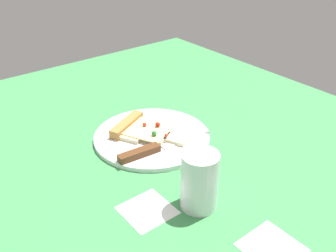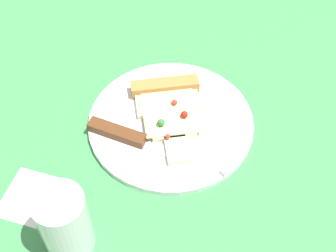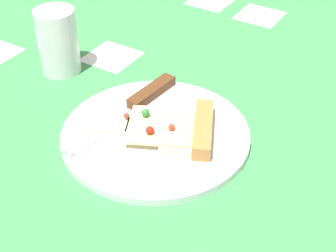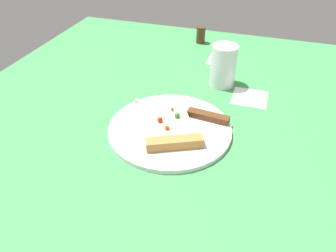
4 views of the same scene
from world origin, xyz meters
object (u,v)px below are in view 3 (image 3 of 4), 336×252
object	(u,v)px
plate	(156,134)
pizza_slice	(173,128)
knife	(134,106)
drinking_glass	(58,41)

from	to	relation	value
plate	pizza_slice	distance (cm)	2.91
plate	pizza_slice	bearing A→B (deg)	-64.33
plate	pizza_slice	size ratio (longest dim) A/B	1.47
plate	knife	size ratio (longest dim) A/B	1.16
drinking_glass	knife	bearing A→B (deg)	-103.00
knife	pizza_slice	bearing A→B (deg)	172.72
plate	knife	bearing A→B (deg)	63.46
pizza_slice	drinking_glass	size ratio (longest dim) A/B	1.66
knife	drinking_glass	world-z (taller)	drinking_glass
plate	drinking_glass	size ratio (longest dim) A/B	2.44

